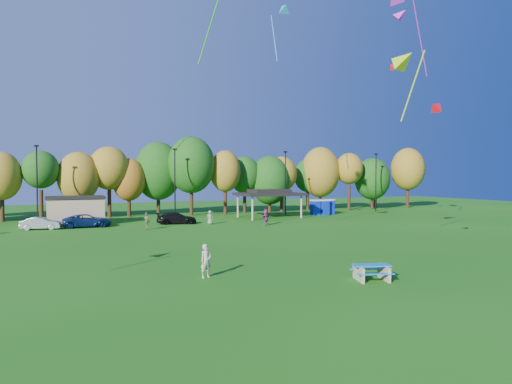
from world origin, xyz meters
name	(u,v)px	position (x,y,z in m)	size (l,w,h in m)	color
ground	(339,294)	(0.00, 0.00, 0.00)	(160.00, 160.00, 0.00)	#19600F
tree_line	(143,173)	(-1.03, 45.51, 5.91)	(93.57, 10.55, 11.15)	black
lamp_posts	(175,181)	(2.00, 40.00, 4.90)	(64.50, 0.25, 9.09)	black
utility_building	(76,210)	(-10.00, 38.00, 1.64)	(6.30, 4.30, 3.25)	tan
pavilion	(269,194)	(14.00, 37.00, 3.23)	(8.20, 6.20, 3.77)	tan
porta_potties	(323,207)	(23.09, 38.05, 1.10)	(3.75, 1.79, 2.18)	#0D29B4
picnic_table	(371,271)	(3.23, 1.74, 0.49)	(2.34, 2.12, 0.84)	tan
kite_flyer	(206,261)	(-4.64, 5.92, 0.92)	(0.67, 0.44, 1.83)	beige
car_b	(41,223)	(-13.52, 34.30, 0.65)	(1.37, 3.92, 1.29)	#9D9EA2
car_c	(87,221)	(-8.97, 34.75, 0.70)	(2.34, 5.07, 1.41)	navy
car_d	(177,218)	(0.74, 34.12, 0.67)	(1.87, 4.59, 1.33)	black
far_person_0	(266,217)	(9.55, 28.54, 0.91)	(1.70, 0.54, 1.83)	#943D71
far_person_1	(210,217)	(4.14, 32.11, 0.80)	(0.78, 0.51, 1.60)	#708D60
far_person_2	(146,221)	(-3.53, 29.70, 0.90)	(1.05, 0.44, 1.80)	#7E8A54
kite_2	(438,106)	(10.64, 4.59, 10.06)	(1.34, 1.15, 1.16)	red
kite_3	(283,9)	(10.75, 26.73, 23.62)	(1.60, 3.86, 6.47)	#249CE7
kite_7	(405,60)	(11.33, 8.48, 14.01)	(2.22, 3.54, 5.69)	#BCD216
kite_14	(395,67)	(22.75, 22.86, 17.76)	(1.29, 1.01, 1.27)	red
kite_15	(401,14)	(19.95, 18.66, 21.80)	(2.05, 2.09, 1.68)	#EA27CD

